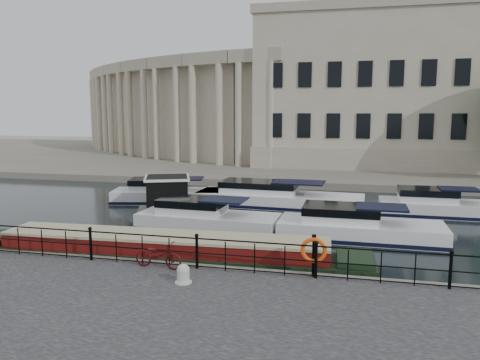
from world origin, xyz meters
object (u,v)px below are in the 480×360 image
object	(u,v)px
harbour_hut	(168,196)
mooring_bollard	(183,274)
narrowboat	(164,256)
life_ring_post	(314,251)
bicycle	(158,255)

from	to	relation	value
harbour_hut	mooring_bollard	bearing A→B (deg)	-87.21
narrowboat	harbour_hut	distance (m)	9.44
life_ring_post	harbour_hut	size ratio (longest dim) A/B	0.33
life_ring_post	bicycle	bearing A→B (deg)	-176.13
mooring_bollard	narrowboat	size ratio (longest dim) A/B	0.04
mooring_bollard	harbour_hut	distance (m)	12.90
mooring_bollard	narrowboat	bearing A→B (deg)	122.58
life_ring_post	narrowboat	world-z (taller)	life_ring_post
mooring_bollard	harbour_hut	size ratio (longest dim) A/B	0.14
bicycle	narrowboat	xyz separation A→B (m)	(-0.60, 1.87, -0.64)
bicycle	mooring_bollard	world-z (taller)	bicycle
narrowboat	harbour_hut	world-z (taller)	harbour_hut
bicycle	harbour_hut	bearing A→B (deg)	26.35
narrowboat	life_ring_post	bearing A→B (deg)	-16.98
bicycle	life_ring_post	size ratio (longest dim) A/B	1.26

